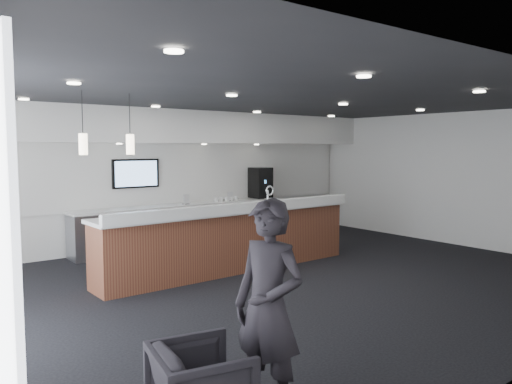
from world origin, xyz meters
TOP-DOWN VIEW (x-y plane):
  - ground at (0.00, 0.00)m, footprint 10.00×10.00m
  - ceiling at (0.00, 0.00)m, footprint 10.00×8.00m
  - back_wall at (0.00, 4.00)m, footprint 10.00×0.02m
  - right_wall at (5.00, 0.00)m, footprint 0.02×8.00m
  - soffit_bulkhead at (0.00, 3.55)m, footprint 10.00×0.90m
  - alcove_panel at (0.00, 3.97)m, footprint 9.80×0.06m
  - back_credenza at (-0.00, 3.64)m, footprint 5.06×0.66m
  - wall_tv at (-1.00, 3.91)m, footprint 1.05×0.08m
  - pendant_left at (-2.40, 0.80)m, footprint 0.12×0.12m
  - pendant_right at (-3.10, 0.80)m, footprint 0.12×0.12m
  - ceiling_can_lights at (0.00, 0.00)m, footprint 7.00×5.00m
  - service_counter at (-0.45, 1.12)m, footprint 5.06×0.92m
  - coffee_machine at (2.20, 3.65)m, footprint 0.45×0.58m
  - info_sign_left at (0.03, 3.55)m, footprint 0.16×0.05m
  - info_sign_right at (1.20, 3.54)m, footprint 0.16×0.06m
  - lounge_guest at (-2.95, -3.03)m, footprint 0.58×0.74m
  - cup_0 at (1.37, 3.54)m, footprint 0.11×0.11m
  - cup_1 at (1.23, 3.54)m, footprint 0.15×0.15m
  - cup_2 at (1.09, 3.54)m, footprint 0.13×0.13m
  - cup_3 at (0.95, 3.54)m, footprint 0.14×0.14m
  - cup_4 at (0.81, 3.54)m, footprint 0.15×0.15m

SIDE VIEW (x-z plane):
  - ground at x=0.00m, z-range 0.00..0.00m
  - back_credenza at x=0.00m, z-range 0.00..0.95m
  - service_counter at x=-0.45m, z-range -0.17..1.32m
  - lounge_guest at x=-2.95m, z-range 0.00..1.79m
  - cup_0 at x=1.37m, z-range 0.95..1.05m
  - cup_1 at x=1.23m, z-range 0.95..1.05m
  - cup_2 at x=1.09m, z-range 0.95..1.05m
  - cup_3 at x=0.95m, z-range 0.95..1.05m
  - cup_4 at x=0.81m, z-range 0.95..1.05m
  - info_sign_right at x=1.20m, z-range 0.95..1.17m
  - info_sign_left at x=0.03m, z-range 0.95..1.17m
  - coffee_machine at x=2.20m, z-range 0.95..1.71m
  - back_wall at x=0.00m, z-range 0.00..3.00m
  - right_wall at x=5.00m, z-range 0.00..3.00m
  - alcove_panel at x=0.00m, z-range 0.90..2.30m
  - wall_tv at x=-1.00m, z-range 1.34..1.96m
  - pendant_left at x=-2.40m, z-range 2.10..2.40m
  - pendant_right at x=-3.10m, z-range 2.10..2.40m
  - soffit_bulkhead at x=0.00m, z-range 2.30..3.00m
  - ceiling_can_lights at x=0.00m, z-range 2.96..2.98m
  - ceiling at x=0.00m, z-range 2.99..3.01m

